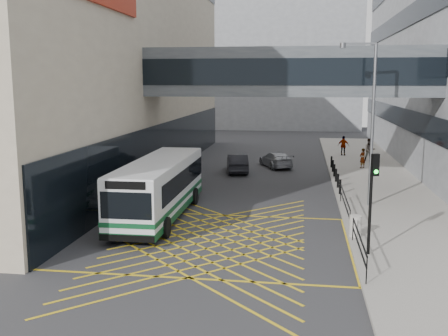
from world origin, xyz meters
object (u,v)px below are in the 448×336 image
at_px(bus, 160,187).
at_px(street_lamp, 369,114).
at_px(traffic_light, 372,190).
at_px(litter_bin, 355,226).
at_px(pedestrian_b, 370,150).
at_px(pedestrian_a, 362,158).
at_px(car_white, 151,192).
at_px(car_dark, 237,163).
at_px(pedestrian_c, 344,146).
at_px(car_silver, 276,159).

height_order(bus, street_lamp, street_lamp).
relative_size(bus, traffic_light, 2.63).
distance_m(litter_bin, pedestrian_b, 22.83).
xyz_separation_m(litter_bin, pedestrian_a, (2.34, 19.02, 0.31)).
distance_m(bus, street_lamp, 11.86).
relative_size(car_white, traffic_light, 1.18).
distance_m(car_white, car_dark, 11.97).
xyz_separation_m(bus, traffic_light, (9.93, -5.08, 1.20)).
height_order(litter_bin, pedestrian_c, pedestrian_c).
distance_m(bus, litter_bin, 9.99).
xyz_separation_m(bus, car_white, (-1.21, 2.49, -0.83)).
xyz_separation_m(car_white, litter_bin, (10.81, -5.06, -0.14)).
bearing_deg(car_dark, bus, 70.57).
height_order(street_lamp, pedestrian_a, street_lamp).
xyz_separation_m(pedestrian_a, pedestrian_b, (0.98, 3.56, 0.20)).
xyz_separation_m(car_silver, pedestrian_b, (7.82, 3.22, 0.47)).
relative_size(car_white, car_silver, 1.12).
bearing_deg(street_lamp, car_white, 179.18).
relative_size(car_white, litter_bin, 5.14).
height_order(car_silver, street_lamp, street_lamp).
distance_m(street_lamp, pedestrian_a, 13.63).
bearing_deg(car_silver, pedestrian_b, 179.86).
xyz_separation_m(bus, car_silver, (5.11, 16.79, -0.93)).
relative_size(car_white, pedestrian_b, 2.47).
xyz_separation_m(car_dark, pedestrian_a, (9.65, 2.52, 0.23)).
bearing_deg(car_silver, litter_bin, 80.53).
distance_m(litter_bin, pedestrian_a, 19.16).
relative_size(bus, car_silver, 2.49).
distance_m(car_white, pedestrian_a, 19.18).
distance_m(car_silver, street_lamp, 15.07).
bearing_deg(pedestrian_a, car_white, 4.74).
xyz_separation_m(traffic_light, pedestrian_c, (1.06, 28.54, -1.75)).
height_order(car_white, traffic_light, traffic_light).
xyz_separation_m(car_dark, car_silver, (2.81, 2.86, -0.04)).
bearing_deg(traffic_light, pedestrian_b, 61.29).
xyz_separation_m(car_white, pedestrian_a, (13.15, 13.96, 0.17)).
bearing_deg(pedestrian_a, litter_bin, 41.02).
bearing_deg(litter_bin, bus, 165.05).
bearing_deg(street_lamp, litter_bin, -106.34).
bearing_deg(street_lamp, bus, -167.59).
distance_m(car_silver, traffic_light, 22.50).
height_order(street_lamp, litter_bin, street_lamp).
relative_size(street_lamp, pedestrian_a, 5.66).
height_order(car_dark, pedestrian_c, pedestrian_c).
distance_m(car_white, street_lamp, 12.77).
relative_size(litter_bin, pedestrian_c, 0.52).
height_order(bus, pedestrian_c, bus).
bearing_deg(car_white, car_silver, -105.86).
distance_m(street_lamp, pedestrian_c, 20.32).
bearing_deg(car_silver, bus, 50.53).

